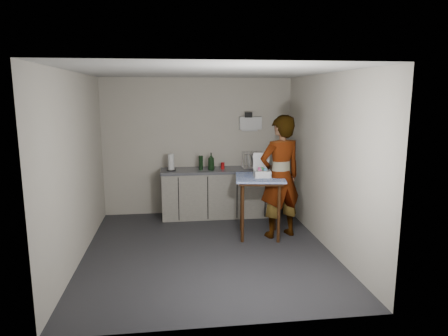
{
  "coord_description": "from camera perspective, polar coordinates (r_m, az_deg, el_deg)",
  "views": [
    {
      "loc": [
        -0.48,
        -5.62,
        2.3
      ],
      "look_at": [
        0.3,
        0.45,
        1.16
      ],
      "focal_mm": 32.0,
      "sensor_mm": 36.0,
      "label": 1
    }
  ],
  "objects": [
    {
      "name": "bakery_box",
      "position": [
        6.42,
        5.44,
        -0.5
      ],
      "size": [
        0.28,
        0.29,
        0.37
      ],
      "rotation": [
        0.0,
        0.0,
        -0.08
      ],
      "color": "white",
      "rests_on": "side_table"
    },
    {
      "name": "wall_back",
      "position": [
        7.69,
        -3.72,
        3.05
      ],
      "size": [
        3.6,
        0.02,
        2.6
      ],
      "primitive_type": "cube",
      "color": "beige",
      "rests_on": "ground"
    },
    {
      "name": "wall_right",
      "position": [
        6.14,
        14.44,
        0.83
      ],
      "size": [
        0.02,
        4.0,
        2.6
      ],
      "primitive_type": "cube",
      "color": "beige",
      "rests_on": "ground"
    },
    {
      "name": "wall_shelf",
      "position": [
        7.7,
        3.76,
        6.41
      ],
      "size": [
        0.42,
        0.18,
        0.37
      ],
      "color": "white",
      "rests_on": "ground"
    },
    {
      "name": "soap_bottle",
      "position": [
        7.36,
        -1.85,
        0.94
      ],
      "size": [
        0.13,
        0.13,
        0.32
      ],
      "primitive_type": "imported",
      "rotation": [
        0.0,
        0.0,
        -0.03
      ],
      "color": "black",
      "rests_on": "kitchen_counter"
    },
    {
      "name": "soda_can",
      "position": [
        7.46,
        -0.19,
        0.31
      ],
      "size": [
        0.07,
        0.07,
        0.13
      ],
      "primitive_type": "cylinder",
      "color": "red",
      "rests_on": "kitchen_counter"
    },
    {
      "name": "ground",
      "position": [
        6.09,
        -2.35,
        -11.66
      ],
      "size": [
        4.0,
        4.0,
        0.0
      ],
      "primitive_type": "plane",
      "color": "#29292E",
      "rests_on": "ground"
    },
    {
      "name": "ceiling",
      "position": [
        5.64,
        -2.55,
        13.52
      ],
      "size": [
        3.6,
        4.0,
        0.01
      ],
      "primitive_type": "cube",
      "color": "silver",
      "rests_on": "wall_back"
    },
    {
      "name": "dark_bottle",
      "position": [
        7.43,
        -3.32,
        0.77
      ],
      "size": [
        0.08,
        0.08,
        0.26
      ],
      "primitive_type": "cylinder",
      "color": "black",
      "rests_on": "kitchen_counter"
    },
    {
      "name": "kitchen_counter",
      "position": [
        7.6,
        -0.49,
        -3.71
      ],
      "size": [
        2.24,
        0.62,
        0.91
      ],
      "color": "black",
      "rests_on": "ground"
    },
    {
      "name": "wall_left",
      "position": [
        5.86,
        -20.18,
        0.05
      ],
      "size": [
        0.02,
        4.0,
        2.6
      ],
      "primitive_type": "cube",
      "color": "beige",
      "rests_on": "ground"
    },
    {
      "name": "side_table",
      "position": [
        6.44,
        5.14,
        -2.36
      ],
      "size": [
        0.87,
        0.87,
        0.99
      ],
      "rotation": [
        0.0,
        0.0,
        -0.15
      ],
      "color": "#3D1E0D",
      "rests_on": "ground"
    },
    {
      "name": "dish_rack",
      "position": [
        7.59,
        4.19,
        0.5
      ],
      "size": [
        0.43,
        0.32,
        0.3
      ],
      "color": "white",
      "rests_on": "kitchen_counter"
    },
    {
      "name": "standing_man",
      "position": [
        6.46,
        8.03,
        -1.27
      ],
      "size": [
        0.83,
        0.66,
        1.98
      ],
      "primitive_type": "imported",
      "rotation": [
        0.0,
        0.0,
        3.43
      ],
      "color": "#B2A593",
      "rests_on": "ground"
    },
    {
      "name": "paper_towel",
      "position": [
        7.39,
        -7.57,
        0.76
      ],
      "size": [
        0.17,
        0.17,
        0.31
      ],
      "color": "black",
      "rests_on": "kitchen_counter"
    }
  ]
}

